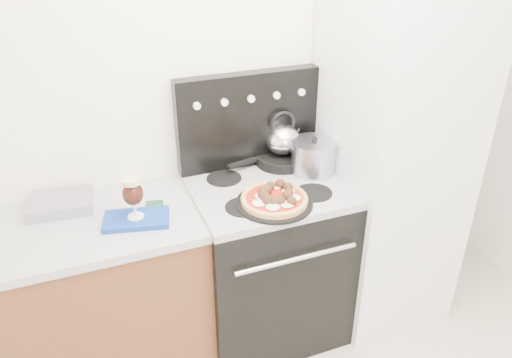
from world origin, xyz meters
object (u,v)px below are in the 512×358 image
pizza (274,198)px  stock_pot (313,158)px  beer_glass (133,198)px  pizza_pan (274,203)px  stove_body (267,263)px  oven_mitt (136,219)px  fridge (390,160)px  tea_kettle (283,137)px  base_cabinet (52,314)px  skillet (282,159)px

pizza → stock_pot: bearing=35.4°
beer_glass → stock_pot: 0.95m
pizza_pan → stock_pot: 0.40m
stove_body → oven_mitt: oven_mitt is taller
fridge → stock_pot: bearing=169.6°
oven_mitt → tea_kettle: (0.83, 0.26, 0.16)m
pizza_pan → stock_pot: size_ratio=1.60×
stove_body → oven_mitt: size_ratio=3.05×
pizza → stock_pot: (0.32, 0.22, 0.05)m
beer_glass → pizza: beer_glass is taller
fridge → pizza_pan: 0.75m
base_cabinet → fridge: 1.88m
tea_kettle → pizza_pan: bearing=-129.0°
beer_glass → pizza: (0.62, -0.12, -0.07)m
beer_glass → pizza_pan: 0.64m
stove_body → base_cabinet: bearing=178.7°
skillet → beer_glass: bearing=-162.4°
tea_kettle → beer_glass: bearing=-172.4°
stove_body → stock_pot: size_ratio=3.87×
oven_mitt → skillet: size_ratio=1.00×
oven_mitt → pizza_pan: (0.62, -0.12, 0.01)m
stock_pot → fridge: bearing=-10.4°
pizza_pan → beer_glass: bearing=169.5°
base_cabinet → beer_glass: (0.44, -0.08, 0.59)m
base_cabinet → oven_mitt: (0.44, -0.08, 0.48)m
pizza → tea_kettle: size_ratio=1.52×
base_cabinet → stock_pot: size_ratio=6.37×
skillet → stock_pot: 0.20m
skillet → oven_mitt: bearing=-162.4°
oven_mitt → stock_pot: stock_pot is taller
stove_body → tea_kettle: bearing=50.6°
tea_kettle → base_cabinet: bearing=178.1°
oven_mitt → stock_pot: bearing=6.7°
skillet → pizza: bearing=-118.9°
fridge → tea_kettle: bearing=156.3°
stove_body → oven_mitt: (-0.66, -0.06, 0.47)m
stove_body → oven_mitt: bearing=-175.1°
base_cabinet → oven_mitt: bearing=-10.4°
pizza → stock_pot: size_ratio=1.37×
beer_glass → base_cabinet: bearing=169.6°
skillet → tea_kettle: 0.13m
pizza_pan → base_cabinet: bearing=169.5°
tea_kettle → pizza: bearing=-129.0°
tea_kettle → stock_pot: size_ratio=0.90×
fridge → pizza: (-0.74, -0.15, 0.00)m
beer_glass → pizza_pan: beer_glass is taller
base_cabinet → fridge: fridge is taller
fridge → stock_pot: fridge is taller
fridge → stock_pot: 0.43m
stove_body → fridge: bearing=-2.0°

